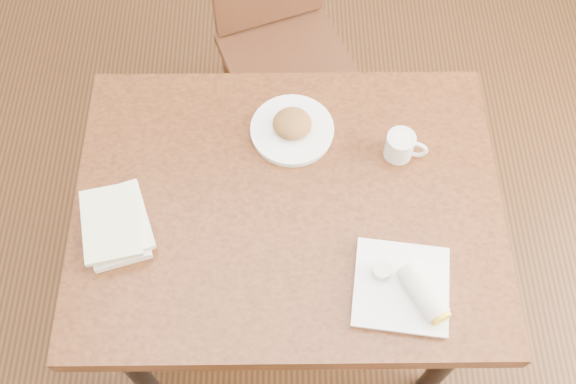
{
  "coord_description": "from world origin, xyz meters",
  "views": [
    {
      "loc": [
        -0.01,
        -0.79,
        2.26
      ],
      "look_at": [
        0.0,
        0.0,
        0.8
      ],
      "focal_mm": 40.0,
      "sensor_mm": 36.0,
      "label": 1
    }
  ],
  "objects_px": {
    "table": "(288,215)",
    "coffee_mug": "(401,146)",
    "chair_far": "(280,31)",
    "book_stack": "(116,224)",
    "plate_scone": "(292,128)",
    "plate_burrito": "(408,288)"
  },
  "relations": [
    {
      "from": "coffee_mug",
      "to": "table",
      "type": "bearing_deg",
      "value": -154.84
    },
    {
      "from": "chair_far",
      "to": "plate_scone",
      "type": "distance_m",
      "value": 0.61
    },
    {
      "from": "table",
      "to": "plate_scone",
      "type": "xyz_separation_m",
      "value": [
        0.01,
        0.22,
        0.11
      ]
    },
    {
      "from": "plate_scone",
      "to": "coffee_mug",
      "type": "distance_m",
      "value": 0.3
    },
    {
      "from": "table",
      "to": "chair_far",
      "type": "xyz_separation_m",
      "value": [
        -0.02,
        0.78,
        -0.12
      ]
    },
    {
      "from": "chair_far",
      "to": "book_stack",
      "type": "xyz_separation_m",
      "value": [
        -0.42,
        -0.86,
        0.23
      ]
    },
    {
      "from": "book_stack",
      "to": "table",
      "type": "bearing_deg",
      "value": 9.99
    },
    {
      "from": "table",
      "to": "plate_burrito",
      "type": "xyz_separation_m",
      "value": [
        0.29,
        -0.26,
        0.11
      ]
    },
    {
      "from": "chair_far",
      "to": "coffee_mug",
      "type": "relative_size",
      "value": 8.28
    },
    {
      "from": "chair_far",
      "to": "book_stack",
      "type": "relative_size",
      "value": 3.81
    },
    {
      "from": "plate_scone",
      "to": "table",
      "type": "bearing_deg",
      "value": -93.59
    },
    {
      "from": "coffee_mug",
      "to": "chair_far",
      "type": "bearing_deg",
      "value": 117.44
    },
    {
      "from": "table",
      "to": "coffee_mug",
      "type": "bearing_deg",
      "value": 25.16
    },
    {
      "from": "coffee_mug",
      "to": "plate_burrito",
      "type": "xyz_separation_m",
      "value": [
        -0.02,
        -0.4,
        -0.02
      ]
    },
    {
      "from": "table",
      "to": "book_stack",
      "type": "distance_m",
      "value": 0.46
    },
    {
      "from": "plate_burrito",
      "to": "book_stack",
      "type": "relative_size",
      "value": 1.04
    },
    {
      "from": "table",
      "to": "coffee_mug",
      "type": "relative_size",
      "value": 9.87
    },
    {
      "from": "table",
      "to": "chair_far",
      "type": "height_order",
      "value": "chair_far"
    },
    {
      "from": "plate_scone",
      "to": "book_stack",
      "type": "height_order",
      "value": "plate_scone"
    },
    {
      "from": "plate_burrito",
      "to": "chair_far",
      "type": "bearing_deg",
      "value": 106.76
    },
    {
      "from": "plate_scone",
      "to": "book_stack",
      "type": "distance_m",
      "value": 0.54
    },
    {
      "from": "table",
      "to": "coffee_mug",
      "type": "height_order",
      "value": "coffee_mug"
    }
  ]
}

